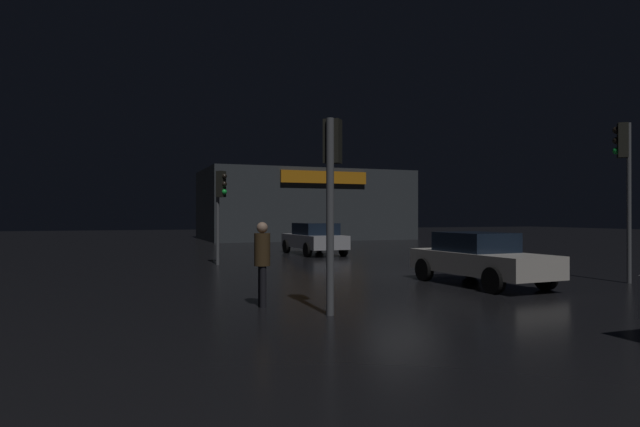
# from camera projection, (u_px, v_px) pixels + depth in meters

# --- Properties ---
(ground_plane) EXTENTS (120.00, 120.00, 0.00)m
(ground_plane) POSITION_uv_depth(u_px,v_px,m) (403.00, 274.00, 17.74)
(ground_plane) COLOR black
(store_building) EXTENTS (16.36, 9.33, 5.56)m
(store_building) POSITION_uv_depth(u_px,v_px,m) (304.00, 205.00, 44.83)
(store_building) COLOR #33383D
(store_building) RESTS_ON ground
(traffic_signal_main) EXTENTS (0.43, 0.42, 4.58)m
(traffic_signal_main) POSITION_uv_depth(u_px,v_px,m) (624.00, 165.00, 15.44)
(traffic_signal_main) COLOR #595B60
(traffic_signal_main) RESTS_ON ground
(traffic_signal_opposite) EXTENTS (0.42, 0.42, 3.67)m
(traffic_signal_opposite) POSITION_uv_depth(u_px,v_px,m) (220.00, 197.00, 21.06)
(traffic_signal_opposite) COLOR #595B60
(traffic_signal_opposite) RESTS_ON ground
(traffic_signal_cross_left) EXTENTS (0.41, 0.43, 3.82)m
(traffic_signal_cross_left) POSITION_uv_depth(u_px,v_px,m) (332.00, 177.00, 10.55)
(traffic_signal_cross_left) COLOR #595B60
(traffic_signal_cross_left) RESTS_ON ground
(car_near) EXTENTS (2.13, 4.52, 1.45)m
(car_near) POSITION_uv_depth(u_px,v_px,m) (479.00, 258.00, 15.04)
(car_near) COLOR silver
(car_near) RESTS_ON ground
(car_far) EXTENTS (2.15, 4.64, 1.56)m
(car_far) POSITION_uv_depth(u_px,v_px,m) (314.00, 238.00, 26.75)
(car_far) COLOR #B7B7BF
(car_far) RESTS_ON ground
(pedestrian) EXTENTS (0.35, 0.35, 1.79)m
(pedestrian) POSITION_uv_depth(u_px,v_px,m) (262.00, 257.00, 11.40)
(pedestrian) COLOR black
(pedestrian) RESTS_ON ground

